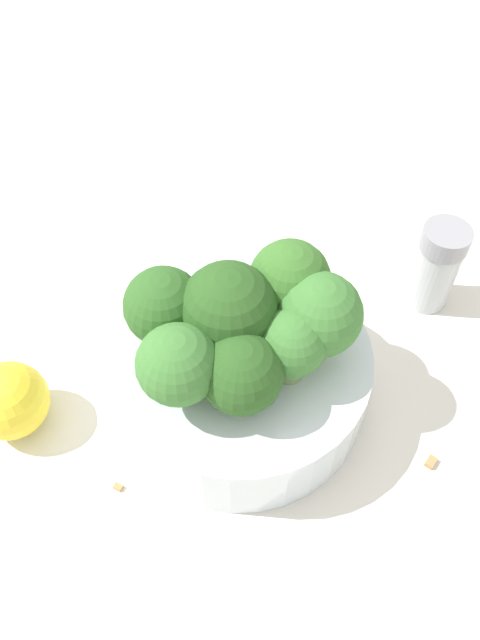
# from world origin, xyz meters

# --- Properties ---
(ground_plane) EXTENTS (3.00, 3.00, 0.00)m
(ground_plane) POSITION_xyz_m (0.00, 0.00, 0.00)
(ground_plane) COLOR silver
(bowl) EXTENTS (0.17, 0.17, 0.05)m
(bowl) POSITION_xyz_m (0.00, 0.00, 0.03)
(bowl) COLOR silver
(bowl) RESTS_ON ground_plane
(broccoli_floret_0) EXTENTS (0.06, 0.06, 0.07)m
(broccoli_floret_0) POSITION_xyz_m (0.01, -0.00, 0.09)
(broccoli_floret_0) COLOR #7A9E5B
(broccoli_floret_0) RESTS_ON bowl
(broccoli_floret_1) EXTENTS (0.05, 0.05, 0.05)m
(broccoli_floret_1) POSITION_xyz_m (-0.02, 0.03, 0.08)
(broccoli_floret_1) COLOR #8EB770
(broccoli_floret_1) RESTS_ON bowl
(broccoli_floret_2) EXTENTS (0.05, 0.05, 0.06)m
(broccoli_floret_2) POSITION_xyz_m (0.04, 0.01, 0.09)
(broccoli_floret_2) COLOR #84AD66
(broccoli_floret_2) RESTS_ON bowl
(broccoli_floret_3) EXTENTS (0.04, 0.04, 0.05)m
(broccoli_floret_3) POSITION_xyz_m (-0.03, 0.00, 0.08)
(broccoli_floret_3) COLOR #7A9E5B
(broccoli_floret_3) RESTS_ON bowl
(broccoli_floret_4) EXTENTS (0.05, 0.05, 0.06)m
(broccoli_floret_4) POSITION_xyz_m (-0.02, -0.04, 0.09)
(broccoli_floret_4) COLOR #84AD66
(broccoli_floret_4) RESTS_ON bowl
(broccoli_floret_5) EXTENTS (0.05, 0.05, 0.06)m
(broccoli_floret_5) POSITION_xyz_m (0.02, 0.04, 0.09)
(broccoli_floret_5) COLOR #7A9E5B
(broccoli_floret_5) RESTS_ON bowl
(broccoli_floret_6) EXTENTS (0.05, 0.05, 0.06)m
(broccoli_floret_6) POSITION_xyz_m (-0.04, -0.02, 0.09)
(broccoli_floret_6) COLOR #84AD66
(broccoli_floret_6) RESTS_ON bowl
(pepper_shaker) EXTENTS (0.03, 0.03, 0.07)m
(pepper_shaker) POSITION_xyz_m (-0.09, -0.14, 0.04)
(pepper_shaker) COLOR #B2B7BC
(pepper_shaker) RESTS_ON ground_plane
(lemon_wedge) EXTENTS (0.05, 0.05, 0.05)m
(lemon_wedge) POSITION_xyz_m (0.12, 0.08, 0.03)
(lemon_wedge) COLOR yellow
(lemon_wedge) RESTS_ON ground_plane
(almond_crumb_0) EXTENTS (0.01, 0.01, 0.01)m
(almond_crumb_0) POSITION_xyz_m (0.08, -0.07, 0.00)
(almond_crumb_0) COLOR #AD7F4C
(almond_crumb_0) RESTS_ON ground_plane
(almond_crumb_1) EXTENTS (0.01, 0.01, 0.01)m
(almond_crumb_1) POSITION_xyz_m (0.09, -0.05, 0.00)
(almond_crumb_1) COLOR tan
(almond_crumb_1) RESTS_ON ground_plane
(almond_crumb_2) EXTENTS (0.01, 0.00, 0.01)m
(almond_crumb_2) POSITION_xyz_m (0.04, 0.09, 0.00)
(almond_crumb_2) COLOR #AD7F4C
(almond_crumb_2) RESTS_ON ground_plane
(almond_crumb_3) EXTENTS (0.01, 0.01, 0.01)m
(almond_crumb_3) POSITION_xyz_m (-0.13, -0.01, 0.00)
(almond_crumb_3) COLOR #AD7F4C
(almond_crumb_3) RESTS_ON ground_plane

